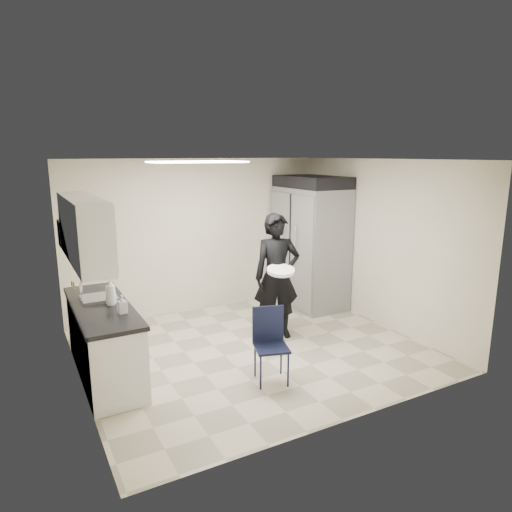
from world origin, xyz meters
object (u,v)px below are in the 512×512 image
folding_chair (271,348)px  man_tuxedo (277,276)px  lower_counter (104,342)px  commercial_fridge (310,247)px

folding_chair → man_tuxedo: man_tuxedo is taller
lower_counter → man_tuxedo: size_ratio=1.03×
folding_chair → man_tuxedo: bearing=73.5°
folding_chair → commercial_fridge: bearing=63.3°
man_tuxedo → folding_chair: bearing=-105.3°
lower_counter → man_tuxedo: man_tuxedo is taller
lower_counter → commercial_fridge: bearing=15.9°
lower_counter → folding_chair: size_ratio=2.19×
man_tuxedo → lower_counter: bearing=-160.5°
lower_counter → commercial_fridge: commercial_fridge is taller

